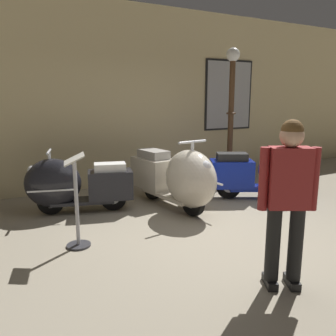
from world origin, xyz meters
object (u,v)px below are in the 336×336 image
lamppost (231,114)px  visitor_0 (288,194)px  scooter_2 (268,172)px  info_stanchion (77,209)px  scooter_0 (71,184)px  scooter_1 (178,178)px

lamppost → visitor_0: bearing=-121.6°
visitor_0 → lamppost: bearing=-2.6°
scooter_2 → visitor_0: 2.97m
scooter_2 → info_stanchion: info_stanchion is taller
scooter_2 → lamppost: 1.58m
scooter_0 → info_stanchion: 1.28m
scooter_2 → lamppost: bearing=110.6°
scooter_1 → info_stanchion: bearing=-77.6°
scooter_2 → info_stanchion: 3.39m
lamppost → scooter_1: bearing=-150.0°
scooter_0 → lamppost: bearing=-156.1°
scooter_0 → scooter_2: (3.13, -0.85, 0.03)m
scooter_0 → lamppost: (3.31, 0.42, 0.95)m
scooter_1 → visitor_0: size_ratio=1.21×
scooter_1 → lamppost: lamppost is taller
scooter_1 → visitor_0: (-0.30, -2.41, 0.38)m
scooter_0 → scooter_1: size_ratio=0.87×
scooter_2 → visitor_0: bearing=-103.0°
scooter_0 → lamppost: lamppost is taller
scooter_2 → info_stanchion: bearing=-144.4°
scooter_1 → scooter_2: (1.65, -0.21, -0.04)m
visitor_0 → info_stanchion: 2.32m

